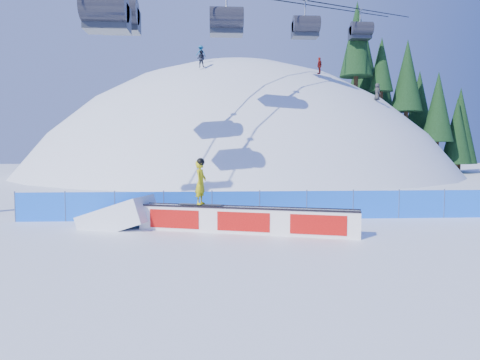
{
  "coord_description": "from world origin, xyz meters",
  "views": [
    {
      "loc": [
        -2.88,
        -13.26,
        2.92
      ],
      "look_at": [
        -1.89,
        3.49,
        1.75
      ],
      "focal_mm": 32.0,
      "sensor_mm": 36.0,
      "label": 1
    }
  ],
  "objects": [
    {
      "name": "snow_hill",
      "position": [
        0.0,
        42.0,
        -18.0
      ],
      "size": [
        64.0,
        64.0,
        64.0
      ],
      "color": "white",
      "rests_on": "ground"
    },
    {
      "name": "rail_box",
      "position": [
        -1.83,
        1.6,
        0.47
      ],
      "size": [
        7.69,
        2.83,
        0.94
      ],
      "rotation": [
        0.0,
        0.0,
        -0.3
      ],
      "color": "white",
      "rests_on": "ground"
    },
    {
      "name": "snowboarder",
      "position": [
        -3.39,
        2.07,
        1.78
      ],
      "size": [
        1.64,
        0.76,
        1.7
      ],
      "rotation": [
        0.0,
        0.0,
        1.23
      ],
      "color": "black",
      "rests_on": "rail_box"
    },
    {
      "name": "treeline",
      "position": [
        25.11,
        41.32,
        9.05
      ],
      "size": [
        24.93,
        12.73,
        20.88
      ],
      "color": "#322014",
      "rests_on": "ground"
    },
    {
      "name": "ground",
      "position": [
        0.0,
        0.0,
        0.0
      ],
      "size": [
        160.0,
        160.0,
        0.0
      ],
      "primitive_type": "plane",
      "color": "white",
      "rests_on": "ground"
    },
    {
      "name": "chairlift",
      "position": [
        4.74,
        27.49,
        16.89
      ],
      "size": [
        40.8,
        41.7,
        22.0
      ],
      "color": "#9AA0A8",
      "rests_on": "ground"
    },
    {
      "name": "snow_ramp",
      "position": [
        -6.54,
        3.04,
        0.0
      ],
      "size": [
        3.09,
        2.42,
        1.69
      ],
      "primitive_type": null,
      "rotation": [
        0.0,
        -0.31,
        -0.3
      ],
      "color": "white",
      "rests_on": "ground"
    },
    {
      "name": "distant_skiers",
      "position": [
        1.87,
        30.04,
        11.41
      ],
      "size": [
        18.37,
        4.48,
        5.9
      ],
      "color": "black",
      "rests_on": "ground"
    },
    {
      "name": "safety_fence",
      "position": [
        0.0,
        4.5,
        0.6
      ],
      "size": [
        22.05,
        0.05,
        1.3
      ],
      "color": "blue",
      "rests_on": "ground"
    }
  ]
}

